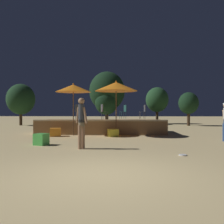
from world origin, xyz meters
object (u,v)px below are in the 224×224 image
(patio_umbrella_1, at_px, (116,87))
(cube_seat_2, at_px, (56,132))
(bistro_chair_2, at_px, (124,110))
(background_tree_0, at_px, (157,100))
(person_1, at_px, (81,120))
(bistro_chair_1, at_px, (103,110))
(bistro_chair_0, at_px, (78,110))
(background_tree_1, at_px, (106,102))
(bistro_chair_3, at_px, (144,110))
(background_tree_3, at_px, (107,91))
(cube_seat_1, at_px, (41,139))
(patio_umbrella_0, at_px, (73,88))
(background_tree_4, at_px, (189,103))
(cube_seat_0, at_px, (113,133))
(background_tree_2, at_px, (21,99))
(frisbee_disc, at_px, (183,155))

(patio_umbrella_1, height_order, cube_seat_2, patio_umbrella_1)
(bistro_chair_2, relative_size, background_tree_0, 0.23)
(person_1, xyz_separation_m, bistro_chair_1, (0.29, 5.96, 0.38))
(bistro_chair_0, xyz_separation_m, background_tree_0, (6.42, 11.98, 1.18))
(background_tree_1, bearing_deg, bistro_chair_1, -86.98)
(bistro_chair_3, bearing_deg, background_tree_3, -171.99)
(cube_seat_2, height_order, bistro_chair_1, bistro_chair_1)
(cube_seat_1, xyz_separation_m, cube_seat_2, (-0.39, 3.48, -0.01))
(bistro_chair_3, bearing_deg, person_1, -30.88)
(patio_umbrella_0, height_order, patio_umbrella_1, patio_umbrella_1)
(bistro_chair_3, bearing_deg, background_tree_4, 137.17)
(cube_seat_1, bearing_deg, cube_seat_0, 51.94)
(background_tree_4, bearing_deg, bistro_chair_1, -129.85)
(bistro_chair_2, distance_m, background_tree_2, 12.29)
(patio_umbrella_0, relative_size, bistro_chair_3, 3.29)
(bistro_chair_1, distance_m, background_tree_2, 12.34)
(patio_umbrella_1, bearing_deg, background_tree_0, 73.42)
(bistro_chair_2, bearing_deg, person_1, -36.76)
(patio_umbrella_1, height_order, cube_seat_1, patio_umbrella_1)
(background_tree_2, bearing_deg, bistro_chair_0, -49.20)
(cube_seat_2, relative_size, background_tree_0, 0.18)
(bistro_chair_2, distance_m, background_tree_3, 9.68)
(person_1, bearing_deg, background_tree_0, -164.65)
(background_tree_2, bearing_deg, frisbee_disc, -53.24)
(person_1, height_order, bistro_chair_0, person_1)
(cube_seat_2, relative_size, bistro_chair_2, 0.78)
(background_tree_1, relative_size, background_tree_4, 1.13)
(person_1, relative_size, bistro_chair_2, 2.07)
(background_tree_3, bearing_deg, patio_umbrella_0, -95.19)
(cube_seat_0, bearing_deg, cube_seat_1, -128.06)
(bistro_chair_3, distance_m, background_tree_3, 10.16)
(frisbee_disc, distance_m, background_tree_1, 17.79)
(patio_umbrella_0, xyz_separation_m, frisbee_disc, (4.69, -6.14, -2.64))
(patio_umbrella_0, relative_size, frisbee_disc, 12.02)
(cube_seat_0, relative_size, background_tree_3, 0.12)
(person_1, xyz_separation_m, background_tree_4, (7.59, 14.71, 1.07))
(person_1, relative_size, frisbee_disc, 7.56)
(frisbee_disc, bearing_deg, bistro_chair_0, 121.77)
(patio_umbrella_1, relative_size, cube_seat_1, 5.13)
(bistro_chair_0, distance_m, bistro_chair_2, 3.09)
(patio_umbrella_1, relative_size, cube_seat_2, 4.40)
(cube_seat_0, distance_m, bistro_chair_0, 3.17)
(cube_seat_0, height_order, cube_seat_2, cube_seat_2)
(bistro_chair_0, height_order, background_tree_2, background_tree_2)
(background_tree_0, xyz_separation_m, background_tree_3, (-5.36, -1.46, 0.84))
(patio_umbrella_0, bearing_deg, bistro_chair_1, 33.38)
(patio_umbrella_0, distance_m, background_tree_0, 14.85)
(background_tree_0, bearing_deg, bistro_chair_3, -101.89)
(bistro_chair_3, relative_size, background_tree_4, 0.29)
(background_tree_0, bearing_deg, bistro_chair_1, -111.42)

